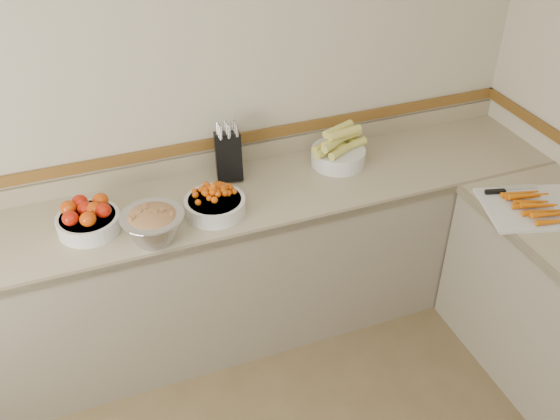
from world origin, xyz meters
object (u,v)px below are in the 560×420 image
object	(u,v)px
cutting_board	(534,207)
corn_bowl	(338,151)
knife_block	(228,155)
cherry_tomato_bowl	(215,203)
rhubarb_bowl	(153,224)
tomato_bowl	(88,218)

from	to	relation	value
cutting_board	corn_bowl	bearing A→B (deg)	133.79
knife_block	corn_bowl	distance (m)	0.61
cherry_tomato_bowl	rhubarb_bowl	distance (m)	0.34
rhubarb_bowl	cutting_board	size ratio (longest dim) A/B	0.53
rhubarb_bowl	knife_block	bearing A→B (deg)	39.40
knife_block	corn_bowl	world-z (taller)	knife_block
cutting_board	rhubarb_bowl	bearing A→B (deg)	166.39
corn_bowl	rhubarb_bowl	bearing A→B (deg)	-163.90
knife_block	cutting_board	size ratio (longest dim) A/B	0.58
cherry_tomato_bowl	rhubarb_bowl	world-z (taller)	rhubarb_bowl
cherry_tomato_bowl	rhubarb_bowl	size ratio (longest dim) A/B	1.01
cherry_tomato_bowl	corn_bowl	size ratio (longest dim) A/B	0.91
tomato_bowl	cutting_board	distance (m)	2.17
corn_bowl	cutting_board	xyz separation A→B (m)	(0.72, -0.75, -0.06)
cherry_tomato_bowl	cutting_board	bearing A→B (deg)	-20.19
tomato_bowl	corn_bowl	xyz separation A→B (m)	(1.36, 0.13, 0.01)
knife_block	tomato_bowl	size ratio (longest dim) A/B	1.10
tomato_bowl	corn_bowl	world-z (taller)	corn_bowl
tomato_bowl	rhubarb_bowl	distance (m)	0.33
cherry_tomato_bowl	rhubarb_bowl	bearing A→B (deg)	-161.60
tomato_bowl	cutting_board	bearing A→B (deg)	-16.66
rhubarb_bowl	tomato_bowl	bearing A→B (deg)	145.93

